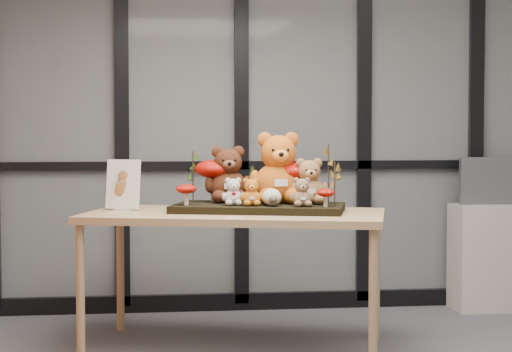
{
  "coord_description": "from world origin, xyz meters",
  "views": [
    {
      "loc": [
        -1.16,
        -4.15,
        1.32
      ],
      "look_at": [
        -0.5,
        1.25,
        1.04
      ],
      "focal_mm": 65.0,
      "sensor_mm": 36.0,
      "label": 1
    }
  ],
  "objects": [
    {
      "name": "cabinet",
      "position": [
        1.36,
        2.26,
        0.38
      ],
      "size": [
        0.57,
        0.33,
        0.76
      ],
      "primitive_type": "cube",
      "color": "#B5ADA2",
      "rests_on": "floor"
    },
    {
      "name": "sprig_dry_far_right",
      "position": [
        -0.05,
        1.31,
        1.04
      ],
      "size": [
        0.05,
        0.05,
        0.36
      ],
      "primitive_type": null,
      "color": "brown",
      "rests_on": "diorama_tray"
    },
    {
      "name": "bear_white_bow",
      "position": [
        -0.63,
        1.26,
        0.95
      ],
      "size": [
        0.17,
        0.16,
        0.18
      ],
      "primitive_type": null,
      "rotation": [
        0.0,
        0.0,
        -0.27
      ],
      "color": "silver",
      "rests_on": "diorama_tray"
    },
    {
      "name": "bear_pooh_yellow",
      "position": [
        -0.34,
        1.39,
        1.1
      ],
      "size": [
        0.44,
        0.41,
        0.47
      ],
      "primitive_type": null,
      "rotation": [
        0.0,
        0.0,
        -0.27
      ],
      "color": "#CC6017",
      "rests_on": "diorama_tray"
    },
    {
      "name": "mushroom_back_right",
      "position": [
        -0.25,
        1.4,
        1.0
      ],
      "size": [
        0.25,
        0.25,
        0.27
      ],
      "primitive_type": null,
      "color": "#9B0D05",
      "rests_on": "diorama_tray"
    },
    {
      "name": "mushroom_front_left",
      "position": [
        -0.9,
        1.3,
        0.93
      ],
      "size": [
        0.12,
        0.12,
        0.14
      ],
      "primitive_type": null,
      "color": "#9B0D05",
      "rests_on": "diorama_tray"
    },
    {
      "name": "glass_partition",
      "position": [
        -0.0,
        2.47,
        1.42
      ],
      "size": [
        4.9,
        0.06,
        2.78
      ],
      "color": "#2D383F",
      "rests_on": "floor"
    },
    {
      "name": "plush_cream_hedgehog",
      "position": [
        -0.41,
        1.18,
        0.92
      ],
      "size": [
        0.1,
        0.1,
        0.11
      ],
      "primitive_type": null,
      "rotation": [
        0.0,
        0.0,
        -0.27
      ],
      "color": "white",
      "rests_on": "diorama_tray"
    },
    {
      "name": "label_card",
      "position": [
        -0.66,
        0.94,
        0.82
      ],
      "size": [
        0.1,
        0.03,
        0.0
      ],
      "primitive_type": "cube",
      "color": "white",
      "rests_on": "display_table"
    },
    {
      "name": "display_table",
      "position": [
        -0.62,
        1.29,
        0.76
      ],
      "size": [
        1.92,
        1.31,
        0.82
      ],
      "rotation": [
        0.0,
        0.0,
        -0.27
      ],
      "color": "tan",
      "rests_on": "floor"
    },
    {
      "name": "bear_small_yellow",
      "position": [
        -0.53,
        1.22,
        0.95
      ],
      "size": [
        0.17,
        0.16,
        0.18
      ],
      "primitive_type": null,
      "rotation": [
        0.0,
        0.0,
        -0.27
      ],
      "color": "orange",
      "rests_on": "diorama_tray"
    },
    {
      "name": "monitor",
      "position": [
        1.36,
        2.28,
        0.94
      ],
      "size": [
        0.48,
        0.05,
        0.34
      ],
      "color": "#4B4E53",
      "rests_on": "cabinet"
    },
    {
      "name": "mushroom_front_right",
      "position": [
        -0.11,
        1.1,
        0.92
      ],
      "size": [
        0.1,
        0.1,
        0.12
      ],
      "primitive_type": null,
      "color": "#9B0D05",
      "rests_on": "diorama_tray"
    },
    {
      "name": "sprig_green_mid_left",
      "position": [
        -0.67,
        1.57,
        0.98
      ],
      "size": [
        0.05,
        0.05,
        0.24
      ],
      "primitive_type": null,
      "color": "#11350C",
      "rests_on": "diorama_tray"
    },
    {
      "name": "sign_holder",
      "position": [
        -1.28,
        1.5,
        0.96
      ],
      "size": [
        0.22,
        0.12,
        0.31
      ],
      "rotation": [
        0.0,
        0.0,
        -0.39
      ],
      "color": "silver",
      "rests_on": "display_table"
    },
    {
      "name": "bear_tan_back",
      "position": [
        -0.17,
        1.31,
        1.01
      ],
      "size": [
        0.28,
        0.26,
        0.3
      ],
      "primitive_type": null,
      "rotation": [
        0.0,
        0.0,
        -0.27
      ],
      "color": "olive",
      "rests_on": "diorama_tray"
    },
    {
      "name": "bear_beige_small",
      "position": [
        -0.24,
        1.13,
        0.96
      ],
      "size": [
        0.17,
        0.16,
        0.19
      ],
      "primitive_type": null,
      "rotation": [
        0.0,
        0.0,
        -0.27
      ],
      "color": "#886848",
      "rests_on": "diorama_tray"
    },
    {
      "name": "sprig_green_far_left",
      "position": [
        -0.85,
        1.56,
        1.02
      ],
      "size": [
        0.05,
        0.05,
        0.31
      ],
      "primitive_type": null,
      "color": "#11350C",
      "rests_on": "diorama_tray"
    },
    {
      "name": "diorama_tray",
      "position": [
        -0.47,
        1.32,
        0.84
      ],
      "size": [
        1.1,
        0.75,
        0.04
      ],
      "primitive_type": "cube",
      "rotation": [
        0.0,
        0.0,
        -0.27
      ],
      "color": "black",
      "rests_on": "display_table"
    },
    {
      "name": "bear_brown_medium",
      "position": [
        -0.64,
        1.5,
        1.05
      ],
      "size": [
        0.35,
        0.33,
        0.38
      ],
      "primitive_type": null,
      "rotation": [
        0.0,
        0.0,
        -0.27
      ],
      "color": "#431F10",
      "rests_on": "diorama_tray"
    },
    {
      "name": "mushroom_back_left",
      "position": [
        -0.71,
        1.55,
        1.01
      ],
      "size": [
        0.26,
        0.26,
        0.29
      ],
      "primitive_type": null,
      "color": "#9B0D05",
      "rests_on": "diorama_tray"
    },
    {
      "name": "sprig_dry_mid_right",
      "position": [
        -0.04,
        1.18,
        0.99
      ],
      "size": [
        0.05,
        0.05,
        0.26
      ],
      "primitive_type": null,
      "color": "brown",
      "rests_on": "diorama_tray"
    },
    {
      "name": "sprig_green_centre",
      "position": [
        -0.48,
        1.52,
        0.98
      ],
      "size": [
        0.05,
        0.05,
        0.22
      ],
      "primitive_type": null,
      "color": "#11350C",
      "rests_on": "diorama_tray"
    },
    {
      "name": "room_shell",
      "position": [
        0.0,
        0.0,
        1.68
      ],
      "size": [
        5.0,
        5.0,
        5.0
      ],
      "color": "#B1AEA7",
      "rests_on": "floor"
    }
  ]
}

